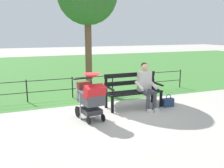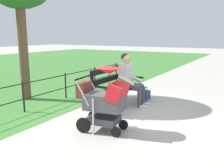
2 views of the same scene
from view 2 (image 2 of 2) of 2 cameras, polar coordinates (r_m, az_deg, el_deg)
The scene contains 6 objects.
ground_plane at distance 5.25m, azimuth -1.92°, elevation -7.45°, with size 60.00×60.00×0.00m, color #ADA89E.
park_bench at distance 5.75m, azimuth 0.85°, elevation -0.32°, with size 1.60×0.61×0.96m.
person_on_bench at distance 5.89m, azimuth 4.21°, elevation 1.42°, with size 0.53×0.74×1.28m.
stroller at distance 4.26m, azimuth -1.59°, elevation -3.60°, with size 0.62×0.94×1.15m.
handbag at distance 6.51m, azimuth 7.99°, elevation -2.63°, with size 0.32×0.14×0.37m.
park_fence at distance 6.17m, azimuth -15.21°, elevation -0.95°, with size 7.05×0.04×0.70m.
Camera 2 is at (4.19, 2.66, 1.70)m, focal length 38.71 mm.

